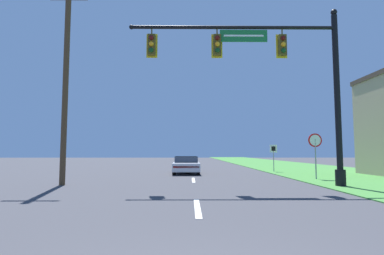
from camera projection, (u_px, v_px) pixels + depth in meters
grass_verge_right at (289, 166)px, 32.13m from camera, size 10.00×110.00×0.04m
road_center_line at (192, 171)px, 24.06m from camera, size 0.16×34.80×0.01m
signal_mast at (280, 74)px, 13.43m from camera, size 9.58×0.47×8.00m
car_ahead at (186, 165)px, 21.32m from camera, size 1.87×4.57×1.19m
stop_sign at (315, 146)px, 16.60m from camera, size 0.76×0.07×2.50m
route_sign_post at (273, 152)px, 22.80m from camera, size 0.55×0.06×2.03m
utility_pole_near at (66, 77)px, 14.04m from camera, size 1.80×0.26×9.77m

